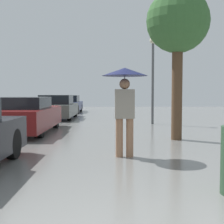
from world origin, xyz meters
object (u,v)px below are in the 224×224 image
object	(u,v)px
parked_car_second	(24,116)
parked_car_farthest	(68,104)
pedestrian	(125,89)
street_lamp	(153,68)
parked_car_third	(57,108)
tree	(178,24)

from	to	relation	value
parked_car_second	parked_car_farthest	xyz separation A→B (m)	(0.01, 11.76, -0.02)
pedestrian	street_lamp	size ratio (longest dim) A/B	0.50
parked_car_second	street_lamp	xyz separation A→B (m)	(4.93, 2.95, 1.92)
parked_car_second	parked_car_third	xyz separation A→B (m)	(0.15, 6.03, -0.00)
parked_car_third	parked_car_farthest	xyz separation A→B (m)	(-0.14, 5.73, -0.02)
parked_car_second	parked_car_third	world-z (taller)	parked_car_third
tree	street_lamp	size ratio (longest dim) A/B	1.14
parked_car_third	parked_car_farthest	distance (m)	5.73
parked_car_third	street_lamp	xyz separation A→B (m)	(4.78, -3.07, 1.92)
parked_car_second	parked_car_farthest	bearing A→B (deg)	89.94
pedestrian	street_lamp	world-z (taller)	street_lamp
parked_car_third	parked_car_farthest	size ratio (longest dim) A/B	0.99
parked_car_third	tree	size ratio (longest dim) A/B	0.99
parked_car_second	street_lamp	bearing A→B (deg)	30.91
parked_car_second	parked_car_farthest	size ratio (longest dim) A/B	1.04
parked_car_farthest	street_lamp	xyz separation A→B (m)	(4.92, -8.81, 1.94)
street_lamp	pedestrian	bearing A→B (deg)	-102.59
parked_car_second	street_lamp	distance (m)	6.06
parked_car_farthest	parked_car_third	bearing A→B (deg)	-88.59
parked_car_second	street_lamp	world-z (taller)	street_lamp
pedestrian	parked_car_second	size ratio (longest dim) A/B	0.42
pedestrian	parked_car_third	distance (m)	10.81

